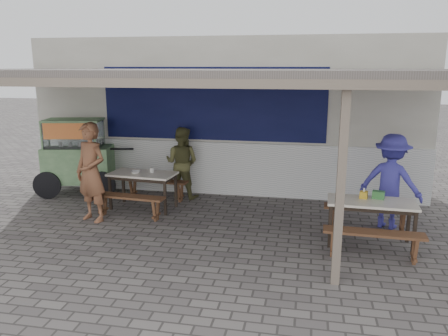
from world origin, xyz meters
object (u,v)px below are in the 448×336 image
at_px(table_left, 143,177).
at_px(condiment_jar, 152,170).
at_px(bench_left_wall, 156,185).
at_px(vendor_cart, 77,154).
at_px(condiment_bowl, 136,172).
at_px(bench_left_street, 129,201).
at_px(tissue_box, 364,195).
at_px(patron_wall_side, 182,163).
at_px(donation_box, 378,195).
at_px(bench_right_street, 373,239).
at_px(patron_right_table, 391,181).
at_px(table_right, 371,206).
at_px(patron_street_side, 91,172).
at_px(bench_right_wall, 367,213).

height_order(table_left, condiment_jar, condiment_jar).
relative_size(bench_left_wall, vendor_cart, 0.71).
distance_m(bench_left_wall, condiment_bowl, 0.81).
xyz_separation_m(vendor_cart, condiment_jar, (2.02, -0.66, -0.13)).
relative_size(bench_left_street, tissue_box, 12.21).
distance_m(patron_wall_side, tissue_box, 4.10).
height_order(donation_box, condiment_jar, donation_box).
bearing_deg(tissue_box, table_left, 167.05).
bearing_deg(bench_left_wall, condiment_bowl, -100.81).
height_order(bench_left_street, bench_right_street, same).
relative_size(vendor_cart, donation_box, 10.71).
xyz_separation_m(bench_left_wall, tissue_box, (4.15, -1.58, 0.47)).
height_order(table_left, patron_right_table, patron_right_table).
relative_size(table_right, condiment_bowl, 7.39).
xyz_separation_m(bench_right_street, vendor_cart, (-6.14, 2.42, 0.59)).
height_order(patron_street_side, condiment_bowl, patron_street_side).
height_order(table_left, donation_box, donation_box).
xyz_separation_m(table_left, tissue_box, (4.20, -0.97, 0.14)).
bearing_deg(table_right, bench_right_street, -90.00).
bearing_deg(bench_left_wall, table_left, -90.00).
height_order(vendor_cart, patron_wall_side, vendor_cart).
bearing_deg(donation_box, bench_right_street, -100.93).
relative_size(bench_left_street, bench_right_street, 0.97).
distance_m(bench_left_wall, donation_box, 4.68).
bearing_deg(tissue_box, bench_left_wall, 159.10).
bearing_deg(table_right, bench_left_wall, 160.60).
relative_size(table_left, bench_right_street, 0.93).
bearing_deg(condiment_bowl, bench_right_street, -20.36).
xyz_separation_m(tissue_box, condiment_bowl, (-4.34, 0.93, -0.04)).
bearing_deg(patron_street_side, donation_box, 19.37).
height_order(patron_street_side, donation_box, patron_street_side).
xyz_separation_m(table_right, patron_street_side, (-4.99, 0.24, 0.27)).
xyz_separation_m(table_right, donation_box, (0.12, 0.15, 0.14)).
height_order(bench_left_wall, bench_right_wall, same).
distance_m(patron_wall_side, patron_right_table, 4.33).
distance_m(bench_right_wall, patron_right_table, 0.74).
relative_size(vendor_cart, condiment_jar, 20.50).
bearing_deg(bench_right_street, patron_wall_side, 147.63).
distance_m(bench_right_street, patron_street_side, 5.07).
relative_size(table_right, donation_box, 7.40).
height_order(bench_left_street, patron_street_side, patron_street_side).
bearing_deg(vendor_cart, tissue_box, -27.91).
height_order(patron_street_side, condiment_jar, patron_street_side).
relative_size(bench_right_wall, patron_street_side, 0.80).
bearing_deg(patron_street_side, vendor_cart, 146.71).
distance_m(table_left, tissue_box, 4.32).
bearing_deg(patron_right_table, patron_wall_side, 9.55).
xyz_separation_m(table_right, tissue_box, (-0.12, 0.12, 0.14)).
xyz_separation_m(bench_right_street, condiment_bowl, (-4.43, 1.64, 0.44)).
distance_m(bench_right_wall, donation_box, 0.65).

